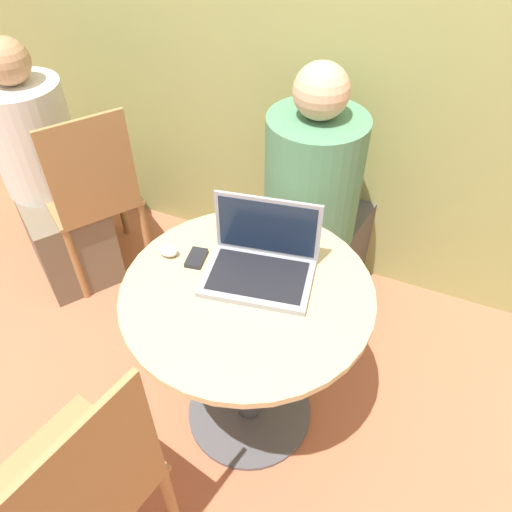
{
  "coord_description": "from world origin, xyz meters",
  "views": [
    {
      "loc": [
        0.44,
        -0.96,
        1.88
      ],
      "look_at": [
        0.01,
        0.05,
        0.84
      ],
      "focal_mm": 35.0,
      "sensor_mm": 36.0,
      "label": 1
    }
  ],
  "objects_px": {
    "cell_phone": "(196,258)",
    "chair_empty": "(85,495)",
    "person_seated": "(316,215)",
    "laptop": "(261,261)"
  },
  "relations": [
    {
      "from": "laptop",
      "to": "chair_empty",
      "type": "height_order",
      "value": "laptop"
    },
    {
      "from": "chair_empty",
      "to": "person_seated",
      "type": "xyz_separation_m",
      "value": [
        0.19,
        1.39,
        -0.0
      ]
    },
    {
      "from": "laptop",
      "to": "cell_phone",
      "type": "relative_size",
      "value": 3.84
    },
    {
      "from": "cell_phone",
      "to": "chair_empty",
      "type": "relative_size",
      "value": 0.1
    },
    {
      "from": "cell_phone",
      "to": "person_seated",
      "type": "distance_m",
      "value": 0.76
    },
    {
      "from": "cell_phone",
      "to": "person_seated",
      "type": "xyz_separation_m",
      "value": [
        0.21,
        0.69,
        -0.26
      ]
    },
    {
      "from": "laptop",
      "to": "person_seated",
      "type": "bearing_deg",
      "value": 90.86
    },
    {
      "from": "laptop",
      "to": "person_seated",
      "type": "height_order",
      "value": "person_seated"
    },
    {
      "from": "chair_empty",
      "to": "laptop",
      "type": "bearing_deg",
      "value": 74.95
    },
    {
      "from": "cell_phone",
      "to": "person_seated",
      "type": "height_order",
      "value": "person_seated"
    }
  ]
}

